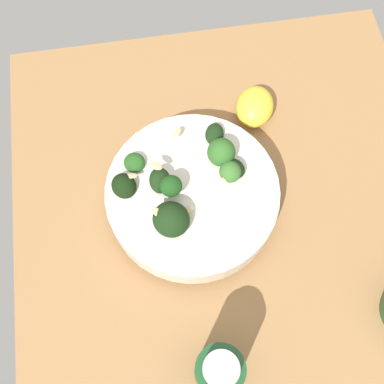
# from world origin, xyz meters

# --- Properties ---
(ground_plane) EXTENTS (0.59, 0.59, 0.04)m
(ground_plane) POSITION_xyz_m (0.00, 0.00, -0.02)
(ground_plane) COLOR #996D42
(bowl_of_broccoli) EXTENTS (0.23, 0.23, 0.09)m
(bowl_of_broccoli) POSITION_xyz_m (0.05, -0.00, 0.04)
(bowl_of_broccoli) COLOR silver
(bowl_of_broccoli) RESTS_ON ground_plane
(lemon_wedge) EXTENTS (0.08, 0.08, 0.04)m
(lemon_wedge) POSITION_xyz_m (-0.06, -0.13, 0.02)
(lemon_wedge) COLOR yellow
(lemon_wedge) RESTS_ON ground_plane
(bottle_tall) EXTENTS (0.05, 0.05, 0.11)m
(bottle_tall) POSITION_xyz_m (0.06, 0.22, 0.05)
(bottle_tall) COLOR #194723
(bottle_tall) RESTS_ON ground_plane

